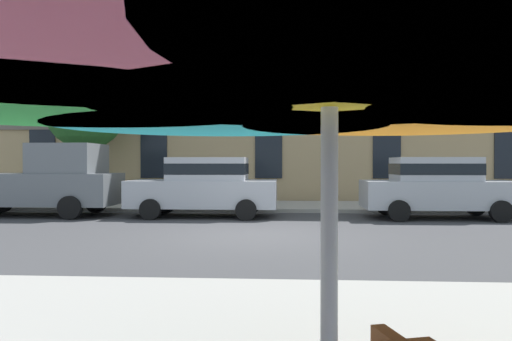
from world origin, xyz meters
TOP-DOWN VIEW (x-y plane):
  - ground_plane at (0.00, 0.00)m, footprint 120.00×120.00m
  - sidewalk_far at (0.00, 6.80)m, footprint 56.00×3.60m
  - apartment_building at (0.00, 14.99)m, footprint 42.64×12.08m
  - pickup_gray at (-6.79, 3.70)m, footprint 5.10×2.12m
  - sedan_silver at (-1.73, 3.70)m, footprint 4.40×1.98m
  - sedan_silver_midblock at (5.12, 3.70)m, footprint 4.40×1.98m
  - street_tree_left at (-6.97, 7.14)m, footprint 2.98×2.98m
  - patio_umbrella at (0.85, -9.00)m, footprint 3.77×3.50m

SIDE VIEW (x-z plane):
  - ground_plane at x=0.00m, z-range 0.00..0.00m
  - sidewalk_far at x=0.00m, z-range 0.00..0.12m
  - sedan_silver at x=-1.73m, z-range 0.06..1.84m
  - sedan_silver_midblock at x=5.12m, z-range 0.06..1.84m
  - pickup_gray at x=-6.79m, z-range -0.07..2.13m
  - patio_umbrella at x=0.85m, z-range 0.86..3.11m
  - street_tree_left at x=-6.97m, z-range 1.13..6.24m
  - apartment_building at x=0.00m, z-range 0.00..12.80m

